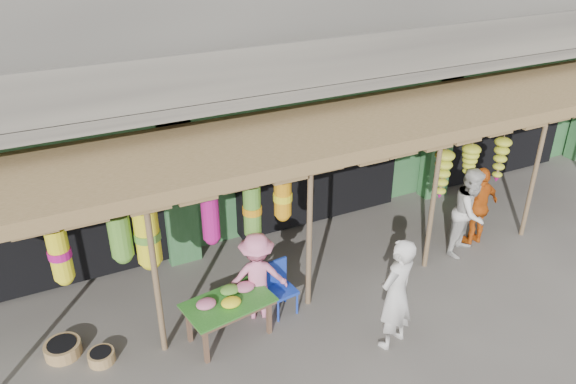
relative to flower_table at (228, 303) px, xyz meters
name	(u,v)px	position (x,y,z in m)	size (l,w,h in m)	color
ground	(374,274)	(2.99, 0.37, -0.65)	(80.00, 80.00, 0.00)	#514C47
building	(263,38)	(2.99, 5.24, 2.72)	(16.40, 6.80, 7.00)	gray
awning	(352,130)	(2.84, 1.18, 1.93)	(14.00, 2.70, 2.79)	brown
flower_table	(228,303)	(0.00, 0.00, 0.00)	(1.45, 0.99, 0.81)	brown
blue_chair	(279,284)	(0.98, 0.25, -0.15)	(0.48, 0.49, 0.91)	#1B3AB3
basket_mid	(63,349)	(-2.42, 0.73, -0.55)	(0.54, 0.54, 0.21)	#9E6F47
basket_right	(102,357)	(-1.92, 0.32, -0.56)	(0.40, 0.40, 0.18)	olive
person_front	(396,294)	(2.19, -1.26, 0.29)	(0.68, 0.45, 1.87)	beige
person_right	(470,212)	(4.99, 0.22, 0.24)	(0.86, 0.67, 1.77)	beige
person_vendor	(479,206)	(5.38, 0.40, 0.17)	(0.96, 0.40, 1.65)	#CA5713
person_shopper	(257,276)	(0.61, 0.28, 0.12)	(0.99, 0.57, 1.54)	pink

